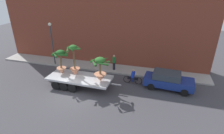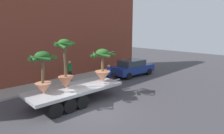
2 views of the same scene
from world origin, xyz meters
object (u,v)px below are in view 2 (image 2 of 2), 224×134
Objects in this scene: potted_palm_front at (103,66)px; cyclist at (109,74)px; pedestrian_near_gate at (70,70)px; potted_palm_rear at (65,67)px; flatbed_trailer at (72,91)px; potted_palm_middle at (43,71)px; parked_car at (133,67)px.

potted_palm_front is 1.21× the size of cyclist.
pedestrian_near_gate is at bearing 137.99° from cyclist.
potted_palm_front is (2.59, -0.40, -0.26)m from potted_palm_rear.
pedestrian_near_gate reaches higher than flatbed_trailer.
flatbed_trailer is at bearing 174.90° from potted_palm_front.
pedestrian_near_gate is (0.08, 4.29, -1.01)m from potted_palm_front.
potted_palm_front reaches higher than flatbed_trailer.
pedestrian_near_gate reaches higher than cyclist.
cyclist is (4.89, 1.88, -0.10)m from flatbed_trailer.
potted_palm_rear is at bearing -161.75° from cyclist.
potted_palm_middle is 0.53× the size of parked_car.
potted_palm_rear is (-0.23, 0.19, 1.55)m from flatbed_trailer.
potted_palm_middle is 1.38× the size of pedestrian_near_gate.
pedestrian_near_gate is (2.67, 3.89, -1.27)m from potted_palm_rear.
parked_car is 6.08m from pedestrian_near_gate.
flatbed_trailer is 2.70m from potted_palm_front.
potted_palm_rear is 1.25× the size of potted_palm_middle.
potted_palm_front is at bearing -140.47° from cyclist.
parked_car is at bearing -21.55° from pedestrian_near_gate.
potted_palm_rear reaches higher than potted_palm_middle.
pedestrian_near_gate is at bearing 88.95° from potted_palm_front.
potted_palm_rear reaches higher than pedestrian_near_gate.
potted_palm_middle is 1.06× the size of potted_palm_front.
potted_palm_middle reaches higher than parked_car.
cyclist is 3.32m from pedestrian_near_gate.
potted_palm_rear is 1.73× the size of pedestrian_near_gate.
potted_palm_middle is at bearing -165.56° from cyclist.
parked_car reaches higher than cyclist.
potted_palm_middle reaches higher than cyclist.
cyclist is 0.41× the size of parked_car.
cyclist is at bearing -42.01° from pedestrian_near_gate.
parked_car is (5.73, 2.06, -1.23)m from potted_palm_front.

